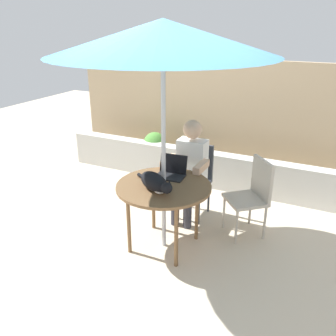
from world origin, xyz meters
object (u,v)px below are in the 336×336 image
object	(u,v)px
patio_table	(164,191)
potted_plant_near_fence	(155,150)
person_seated	(190,166)
chair_empty	(253,192)
chair_occupied	(194,174)
laptop	(172,170)
patio_umbrella	(163,38)
cat	(155,183)

from	to	relation	value
patio_table	potted_plant_near_fence	world-z (taller)	patio_table
person_seated	chair_empty	bearing A→B (deg)	-0.70
chair_occupied	potted_plant_near_fence	xyz separation A→B (m)	(-1.09, 1.01, -0.17)
laptop	potted_plant_near_fence	distance (m)	1.95
patio_umbrella	potted_plant_near_fence	size ratio (longest dim) A/B	3.60
patio_table	patio_umbrella	size ratio (longest dim) A/B	0.43
patio_umbrella	chair_empty	xyz separation A→B (m)	(0.77, 0.67, -1.62)
cat	potted_plant_near_fence	world-z (taller)	cat
chair_empty	potted_plant_near_fence	distance (m)	2.20
chair_empty	cat	distance (m)	1.17
patio_table	person_seated	bearing A→B (deg)	90.00
patio_table	chair_occupied	size ratio (longest dim) A/B	1.10
chair_occupied	person_seated	size ratio (longest dim) A/B	0.72
laptop	cat	size ratio (longest dim) A/B	0.57
person_seated	cat	world-z (taller)	person_seated
chair_occupied	laptop	xyz separation A→B (m)	(-0.03, -0.58, 0.27)
patio_table	potted_plant_near_fence	distance (m)	2.17
patio_umbrella	chair_empty	bearing A→B (deg)	41.22
patio_table	laptop	size ratio (longest dim) A/B	3.04
patio_table	cat	xyz separation A→B (m)	(-0.02, -0.15, 0.15)
patio_table	cat	size ratio (longest dim) A/B	1.73
laptop	potted_plant_near_fence	bearing A→B (deg)	123.60
laptop	cat	world-z (taller)	laptop
patio_umbrella	person_seated	bearing A→B (deg)	90.00
chair_empty	cat	bearing A→B (deg)	-133.80
patio_table	potted_plant_near_fence	size ratio (longest dim) A/B	1.53
patio_table	person_seated	distance (m)	0.68
chair_empty	cat	size ratio (longest dim) A/B	1.57
chair_occupied	person_seated	world-z (taller)	person_seated
patio_umbrella	potted_plant_near_fence	world-z (taller)	patio_umbrella
chair_occupied	cat	bearing A→B (deg)	-91.02
patio_umbrella	laptop	bearing A→B (deg)	97.29
person_seated	potted_plant_near_fence	xyz separation A→B (m)	(-1.09, 1.17, -0.34)
chair_occupied	cat	size ratio (longest dim) A/B	1.57
person_seated	cat	bearing A→B (deg)	-91.21
patio_umbrella	cat	distance (m)	1.34
laptop	patio_umbrella	bearing A→B (deg)	-82.71
person_seated	patio_umbrella	bearing A→B (deg)	-90.00
laptop	patio_table	bearing A→B (deg)	-82.71
chair_empty	person_seated	world-z (taller)	person_seated
cat	person_seated	bearing A→B (deg)	88.79
patio_umbrella	laptop	distance (m)	1.38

